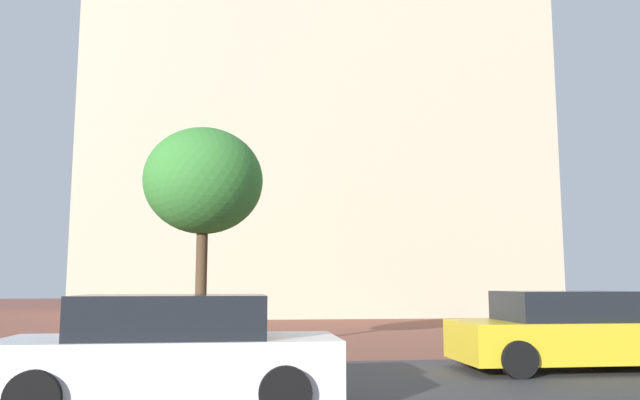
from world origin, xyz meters
TOP-DOWN VIEW (x-y plane):
  - ground_plane at (0.00, 10.00)m, footprint 120.00×120.00m
  - street_asphalt_strip at (0.00, 9.78)m, footprint 120.00×6.55m
  - landmark_building at (2.46, 33.59)m, footprint 22.99×11.09m
  - car_yellow at (4.60, 11.22)m, footprint 4.18×2.10m
  - car_white at (-2.41, 8.34)m, footprint 4.34×1.93m
  - tree_curb_far at (-2.44, 14.82)m, footprint 2.82×2.82m

SIDE VIEW (x-z plane):
  - ground_plane at x=0.00m, z-range 0.00..0.00m
  - street_asphalt_strip at x=0.00m, z-range 0.00..0.00m
  - car_white at x=-2.41m, z-range -0.03..1.43m
  - car_yellow at x=4.60m, z-range -0.03..1.43m
  - tree_curb_far at x=-2.44m, z-range 1.36..6.66m
  - landmark_building at x=2.46m, z-range -8.08..31.80m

